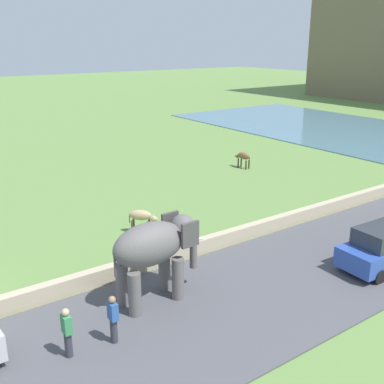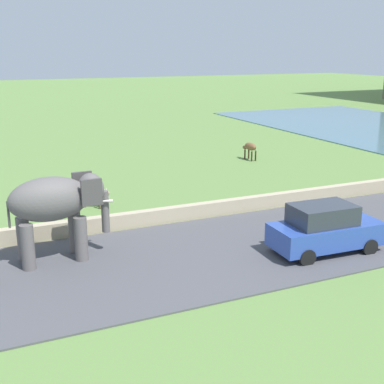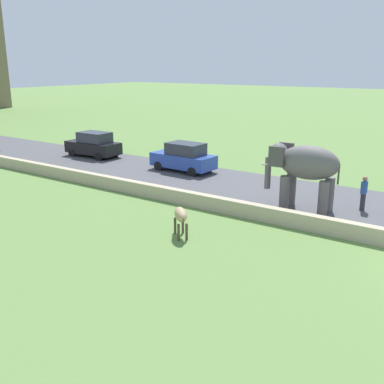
{
  "view_description": "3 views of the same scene",
  "coord_description": "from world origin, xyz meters",
  "px_view_note": "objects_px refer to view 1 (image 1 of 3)",
  "views": [
    {
      "loc": [
        16.08,
        -0.61,
        8.81
      ],
      "look_at": [
        -1.95,
        12.22,
        1.61
      ],
      "focal_mm": 43.84,
      "sensor_mm": 36.0,
      "label": 1
    },
    {
      "loc": [
        20.41,
        4.14,
        7.05
      ],
      "look_at": [
        2.41,
        12.29,
        1.58
      ],
      "focal_mm": 48.43,
      "sensor_mm": 36.0,
      "label": 2
    },
    {
      "loc": [
        -15.35,
        -0.06,
        6.42
      ],
      "look_at": [
        -1.28,
        9.59,
        1.53
      ],
      "focal_mm": 42.11,
      "sensor_mm": 36.0,
      "label": 3
    }
  ],
  "objects_px": {
    "person_beside_elephant": "(113,319)",
    "elephant": "(155,248)",
    "cow_brown": "(243,157)",
    "person_trailing": "(67,332)",
    "cow_tan": "(141,216)",
    "car_blue": "(384,247)"
  },
  "relations": [
    {
      "from": "person_beside_elephant",
      "to": "elephant",
      "type": "bearing_deg",
      "value": 120.92
    },
    {
      "from": "elephant",
      "to": "cow_brown",
      "type": "distance_m",
      "value": 18.79
    },
    {
      "from": "person_trailing",
      "to": "cow_tan",
      "type": "bearing_deg",
      "value": 137.4
    },
    {
      "from": "person_trailing",
      "to": "person_beside_elephant",
      "type": "bearing_deg",
      "value": 83.76
    },
    {
      "from": "car_blue",
      "to": "cow_tan",
      "type": "height_order",
      "value": "car_blue"
    },
    {
      "from": "person_trailing",
      "to": "cow_brown",
      "type": "relative_size",
      "value": 1.16
    },
    {
      "from": "person_beside_elephant",
      "to": "person_trailing",
      "type": "relative_size",
      "value": 1.0
    },
    {
      "from": "elephant",
      "to": "person_trailing",
      "type": "xyz_separation_m",
      "value": [
        1.25,
        -3.71,
        -1.16
      ]
    },
    {
      "from": "elephant",
      "to": "cow_brown",
      "type": "xyz_separation_m",
      "value": [
        -11.86,
        14.52,
        -1.2
      ]
    },
    {
      "from": "car_blue",
      "to": "cow_tan",
      "type": "xyz_separation_m",
      "value": [
        -8.8,
        -6.11,
        -0.06
      ]
    },
    {
      "from": "person_trailing",
      "to": "cow_tan",
      "type": "distance_m",
      "value": 9.37
    },
    {
      "from": "cow_tan",
      "to": "car_blue",
      "type": "bearing_deg",
      "value": 34.76
    },
    {
      "from": "car_blue",
      "to": "person_trailing",
      "type": "bearing_deg",
      "value": -98.71
    },
    {
      "from": "elephant",
      "to": "cow_brown",
      "type": "relative_size",
      "value": 2.48
    },
    {
      "from": "car_blue",
      "to": "elephant",
      "type": "bearing_deg",
      "value": -109.85
    },
    {
      "from": "cow_tan",
      "to": "elephant",
      "type": "bearing_deg",
      "value": -24.99
    },
    {
      "from": "car_blue",
      "to": "cow_brown",
      "type": "distance_m",
      "value": 16.09
    },
    {
      "from": "cow_brown",
      "to": "cow_tan",
      "type": "bearing_deg",
      "value": -62.4
    },
    {
      "from": "elephant",
      "to": "person_trailing",
      "type": "relative_size",
      "value": 2.14
    },
    {
      "from": "elephant",
      "to": "cow_tan",
      "type": "height_order",
      "value": "elephant"
    },
    {
      "from": "cow_brown",
      "to": "person_trailing",
      "type": "bearing_deg",
      "value": -54.27
    },
    {
      "from": "person_trailing",
      "to": "car_blue",
      "type": "height_order",
      "value": "car_blue"
    }
  ]
}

